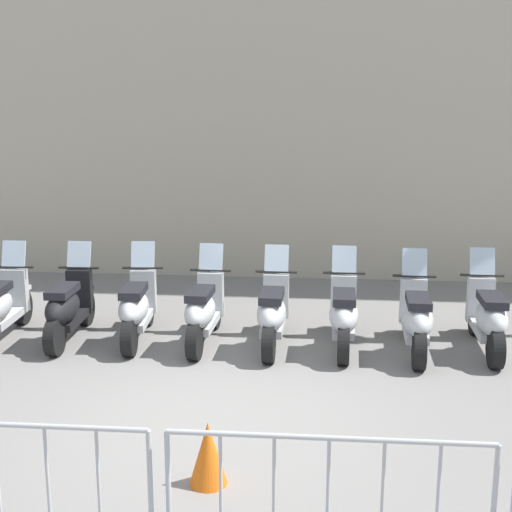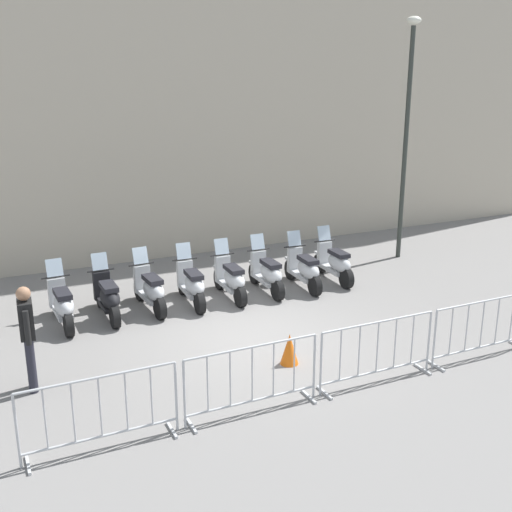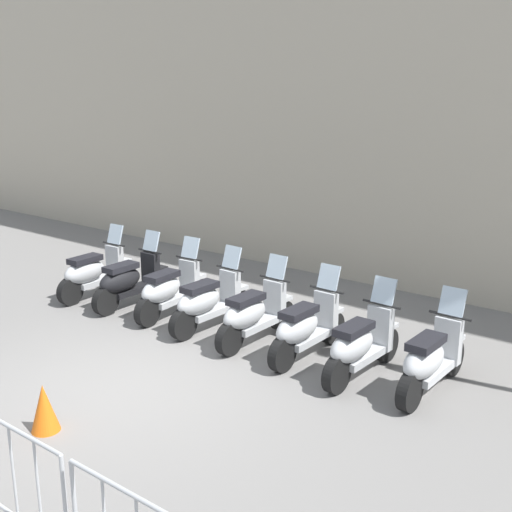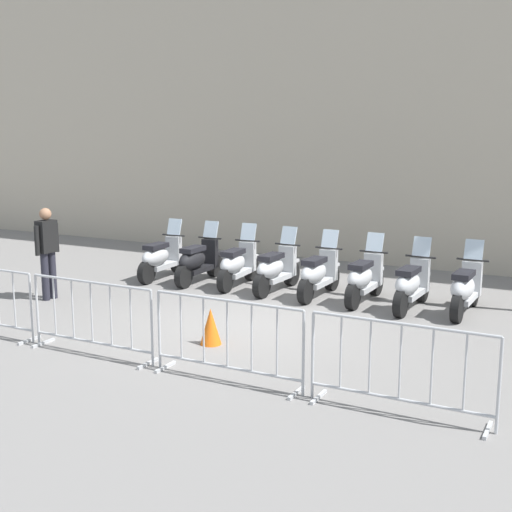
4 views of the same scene
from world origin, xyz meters
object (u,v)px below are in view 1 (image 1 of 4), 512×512
(motorcycle_0, at_px, (1,307))
(motorcycle_3, at_px, (203,312))
(motorcycle_6, at_px, (416,319))
(traffic_cone, at_px, (208,453))
(motorcycle_5, at_px, (343,315))
(motorcycle_7, at_px, (488,318))
(motorcycle_1, at_px, (68,308))
(motorcycle_2, at_px, (137,308))
(motorcycle_4, at_px, (273,314))

(motorcycle_0, xyz_separation_m, motorcycle_3, (2.70, 0.02, 0.00))
(motorcycle_6, distance_m, traffic_cone, 3.91)
(motorcycle_5, relative_size, motorcycle_6, 1.00)
(motorcycle_3, bearing_deg, motorcycle_7, -0.09)
(motorcycle_3, height_order, motorcycle_7, same)
(motorcycle_1, bearing_deg, motorcycle_0, -178.03)
(motorcycle_2, height_order, motorcycle_5, same)
(motorcycle_1, bearing_deg, traffic_cone, -55.37)
(motorcycle_1, relative_size, motorcycle_2, 1.00)
(motorcycle_2, bearing_deg, motorcycle_7, -0.94)
(motorcycle_2, bearing_deg, motorcycle_5, -1.84)
(motorcycle_6, bearing_deg, motorcycle_1, 178.30)
(motorcycle_2, relative_size, motorcycle_5, 1.00)
(motorcycle_6, relative_size, traffic_cone, 3.14)
(motorcycle_1, bearing_deg, motorcycle_6, -1.70)
(motorcycle_3, distance_m, motorcycle_6, 2.71)
(traffic_cone, bearing_deg, motorcycle_6, 56.51)
(traffic_cone, bearing_deg, motorcycle_0, 133.98)
(motorcycle_5, bearing_deg, motorcycle_7, 0.40)
(motorcycle_4, bearing_deg, motorcycle_7, 0.40)
(motorcycle_6, bearing_deg, motorcycle_0, 178.91)
(motorcycle_0, bearing_deg, motorcycle_1, 1.97)
(motorcycle_1, relative_size, motorcycle_5, 1.00)
(motorcycle_1, height_order, motorcycle_7, same)
(motorcycle_0, relative_size, traffic_cone, 3.13)
(motorcycle_6, xyz_separation_m, motorcycle_7, (0.90, 0.12, 0.00))
(motorcycle_0, relative_size, motorcycle_2, 1.00)
(motorcycle_0, distance_m, motorcycle_2, 1.81)
(motorcycle_3, relative_size, traffic_cone, 3.14)
(motorcycle_3, height_order, motorcycle_5, same)
(traffic_cone, bearing_deg, motorcycle_7, 47.79)
(motorcycle_2, bearing_deg, traffic_cone, -67.37)
(motorcycle_0, height_order, motorcycle_7, same)
(motorcycle_2, xyz_separation_m, motorcycle_6, (3.60, -0.19, 0.00))
(motorcycle_4, bearing_deg, motorcycle_2, 177.04)
(motorcycle_5, distance_m, traffic_cone, 3.60)
(motorcycle_3, bearing_deg, traffic_cone, -80.83)
(motorcycle_4, bearing_deg, motorcycle_1, 179.21)
(motorcycle_2, xyz_separation_m, motorcycle_7, (4.50, -0.07, 0.00))
(motorcycle_2, relative_size, motorcycle_6, 1.00)
(motorcycle_6, bearing_deg, motorcycle_4, 176.92)
(motorcycle_0, height_order, traffic_cone, motorcycle_0)
(motorcycle_0, relative_size, motorcycle_6, 1.00)
(motorcycle_3, distance_m, traffic_cone, 3.43)
(motorcycle_2, distance_m, motorcycle_7, 4.50)
(motorcycle_0, height_order, motorcycle_5, same)
(motorcycle_0, distance_m, motorcycle_1, 0.90)
(traffic_cone, bearing_deg, motorcycle_4, 83.93)
(motorcycle_1, relative_size, motorcycle_6, 1.00)
(motorcycle_3, relative_size, motorcycle_6, 1.00)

